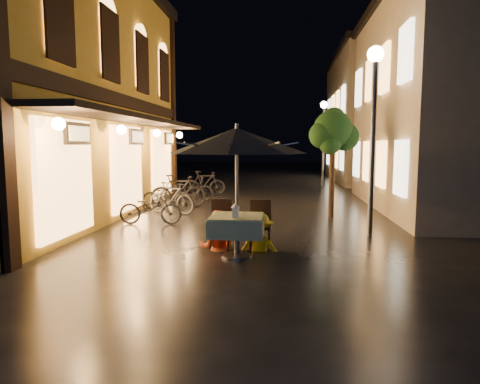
# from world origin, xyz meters

# --- Properties ---
(ground) EXTENTS (90.00, 90.00, 0.00)m
(ground) POSITION_xyz_m (0.00, 0.00, 0.00)
(ground) COLOR black
(ground) RESTS_ON ground
(west_building) EXTENTS (5.90, 11.40, 7.40)m
(west_building) POSITION_xyz_m (-5.72, 4.00, 3.71)
(west_building) COLOR gold
(west_building) RESTS_ON ground
(east_building_far) EXTENTS (7.30, 10.30, 7.30)m
(east_building_far) POSITION_xyz_m (7.49, 18.00, 3.66)
(east_building_far) COLOR #B1A48E
(east_building_far) RESTS_ON ground
(street_tree) EXTENTS (1.43, 1.20, 3.15)m
(street_tree) POSITION_xyz_m (2.41, 4.51, 2.42)
(street_tree) COLOR black
(street_tree) RESTS_ON ground
(streetlamp_near) EXTENTS (0.36, 0.36, 4.23)m
(streetlamp_near) POSITION_xyz_m (3.00, 2.00, 2.92)
(streetlamp_near) COLOR #59595E
(streetlamp_near) RESTS_ON ground
(streetlamp_far) EXTENTS (0.36, 0.36, 4.23)m
(streetlamp_far) POSITION_xyz_m (3.00, 14.00, 2.92)
(streetlamp_far) COLOR #59595E
(streetlamp_far) RESTS_ON ground
(cafe_table) EXTENTS (0.99, 0.99, 0.78)m
(cafe_table) POSITION_xyz_m (0.17, -0.13, 0.59)
(cafe_table) COLOR #59595E
(cafe_table) RESTS_ON ground
(patio_umbrella) EXTENTS (2.53, 2.53, 2.46)m
(patio_umbrella) POSITION_xyz_m (0.17, -0.13, 2.15)
(patio_umbrella) COLOR #59595E
(patio_umbrella) RESTS_ON ground
(cafe_chair_left) EXTENTS (0.42, 0.42, 0.97)m
(cafe_chair_left) POSITION_xyz_m (-0.23, 0.60, 0.54)
(cafe_chair_left) COLOR black
(cafe_chair_left) RESTS_ON ground
(cafe_chair_right) EXTENTS (0.42, 0.42, 0.97)m
(cafe_chair_right) POSITION_xyz_m (0.57, 0.60, 0.54)
(cafe_chair_right) COLOR black
(cafe_chair_right) RESTS_ON ground
(table_lantern) EXTENTS (0.16, 0.16, 0.25)m
(table_lantern) POSITION_xyz_m (0.17, -0.35, 0.92)
(table_lantern) COLOR white
(table_lantern) RESTS_ON cafe_table
(person_orange) EXTENTS (0.77, 0.61, 1.52)m
(person_orange) POSITION_xyz_m (-0.29, 0.46, 0.76)
(person_orange) COLOR orange
(person_orange) RESTS_ON ground
(person_yellow) EXTENTS (0.98, 0.65, 1.43)m
(person_yellow) POSITION_xyz_m (0.57, 0.45, 0.71)
(person_yellow) COLOR yellow
(person_yellow) RESTS_ON ground
(bicycle_0) EXTENTS (1.67, 0.66, 0.86)m
(bicycle_0) POSITION_xyz_m (-2.43, 2.89, 0.43)
(bicycle_0) COLOR #222228
(bicycle_0) RESTS_ON ground
(bicycle_1) EXTENTS (1.66, 0.98, 0.96)m
(bicycle_1) POSITION_xyz_m (-2.32, 4.59, 0.48)
(bicycle_1) COLOR black
(bicycle_1) RESTS_ON ground
(bicycle_2) EXTENTS (1.65, 0.65, 0.85)m
(bicycle_2) POSITION_xyz_m (-2.75, 5.65, 0.43)
(bicycle_2) COLOR black
(bicycle_2) RESTS_ON ground
(bicycle_3) EXTENTS (1.89, 0.80, 1.10)m
(bicycle_3) POSITION_xyz_m (-2.43, 5.88, 0.55)
(bicycle_3) COLOR black
(bicycle_3) RESTS_ON ground
(bicycle_4) EXTENTS (1.88, 1.13, 0.93)m
(bicycle_4) POSITION_xyz_m (-2.37, 7.24, 0.47)
(bicycle_4) COLOR black
(bicycle_4) RESTS_ON ground
(bicycle_5) EXTENTS (1.77, 0.89, 1.02)m
(bicycle_5) POSITION_xyz_m (-2.16, 9.19, 0.51)
(bicycle_5) COLOR black
(bicycle_5) RESTS_ON ground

